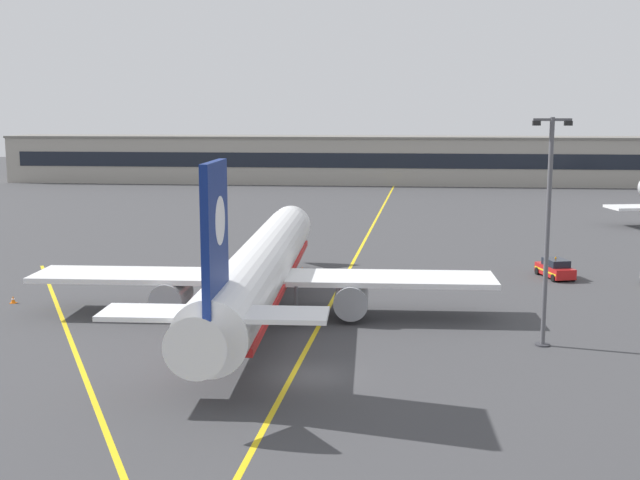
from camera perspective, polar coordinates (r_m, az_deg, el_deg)
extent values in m
plane|color=#3D3D3F|center=(43.60, -0.43, -9.61)|extent=(400.00, 400.00, 0.00)
cube|color=yellow|center=(72.56, 2.13, -2.02)|extent=(7.26, 179.88, 0.01)
cube|color=yellow|center=(48.89, -16.86, -7.92)|extent=(28.75, 52.95, 0.01)
cylinder|color=white|center=(55.13, -4.20, -1.89)|extent=(5.08, 36.11, 3.80)
cone|color=white|center=(74.04, -2.15, 0.95)|extent=(3.70, 2.73, 3.61)
cone|color=white|center=(36.44, -8.42, -7.06)|extent=(2.95, 2.90, 2.85)
cube|color=red|center=(55.34, -4.19, -2.95)|extent=(4.90, 33.23, 0.44)
cube|color=black|center=(72.07, -2.31, 1.26)|extent=(2.89, 1.20, 0.60)
cube|color=white|center=(55.88, -4.11, -2.63)|extent=(32.15, 5.94, 0.36)
cylinder|color=gray|center=(56.36, -10.50, -3.93)|extent=(2.43, 3.68, 2.30)
cylinder|color=black|center=(58.11, -10.06, -3.52)|extent=(1.96, 0.25, 1.95)
cylinder|color=gray|center=(54.68, 2.23, -4.18)|extent=(2.43, 3.68, 2.30)
cylinder|color=black|center=(56.48, 2.28, -3.75)|extent=(1.96, 0.25, 1.95)
cube|color=navy|center=(39.00, -7.46, 0.27)|extent=(0.57, 4.81, 7.20)
cylinder|color=white|center=(39.19, -7.39, 1.38)|extent=(0.53, 2.41, 2.40)
cube|color=white|center=(39.16, -7.51, -5.21)|extent=(11.09, 3.19, 0.24)
cylinder|color=#4C4C51|center=(69.65, -2.55, -1.26)|extent=(0.24, 0.24, 1.60)
cylinder|color=black|center=(69.84, -2.54, -2.09)|extent=(0.43, 0.91, 0.90)
cylinder|color=#4C4C51|center=(53.98, -7.21, -4.05)|extent=(0.24, 0.24, 1.60)
cylinder|color=black|center=(54.25, -7.19, -5.20)|extent=(0.45, 1.31, 1.30)
cylinder|color=#4C4C51|center=(53.25, -1.69, -4.16)|extent=(0.24, 0.24, 1.60)
cylinder|color=black|center=(53.52, -1.69, -5.33)|extent=(0.45, 1.31, 1.30)
cylinder|color=#515156|center=(49.36, 15.83, 0.43)|extent=(0.28, 0.28, 13.67)
cylinder|color=#333338|center=(50.79, 15.50, -7.16)|extent=(0.90, 0.90, 0.10)
cube|color=#515156|center=(48.85, 16.17, 8.20)|extent=(2.20, 0.16, 0.16)
cube|color=black|center=(48.70, 15.11, 8.01)|extent=(0.44, 0.36, 0.28)
cube|color=black|center=(49.02, 17.20, 7.92)|extent=(0.44, 0.36, 0.28)
cube|color=red|center=(71.20, 16.34, -2.10)|extent=(2.86, 4.53, 0.84)
cube|color=black|center=(70.98, 16.40, -1.54)|extent=(2.15, 2.65, 0.60)
cylinder|color=orange|center=(71.00, 16.38, -1.22)|extent=(0.14, 0.14, 0.14)
cube|color=yellow|center=(71.20, 16.34, -2.10)|extent=(2.84, 4.34, 0.14)
cylinder|color=black|center=(70.29, 17.52, -2.54)|extent=(0.38, 0.68, 0.64)
cylinder|color=black|center=(69.51, 16.23, -2.61)|extent=(0.38, 0.68, 0.64)
cylinder|color=black|center=(73.00, 16.41, -2.07)|extent=(0.38, 0.68, 0.64)
cylinder|color=black|center=(72.25, 15.16, -2.13)|extent=(0.38, 0.68, 0.64)
cone|color=orange|center=(70.54, -1.28, -2.11)|extent=(0.36, 0.36, 0.55)
cylinder|color=white|center=(70.54, -1.28, -2.09)|extent=(0.23, 0.23, 0.07)
cube|color=orange|center=(70.59, -1.27, -2.32)|extent=(0.44, 0.44, 0.03)
cone|color=orange|center=(63.61, -20.94, -3.96)|extent=(0.36, 0.36, 0.55)
cylinder|color=white|center=(63.60, -20.94, -3.94)|extent=(0.23, 0.23, 0.07)
cube|color=orange|center=(63.67, -20.93, -4.19)|extent=(0.44, 0.44, 0.03)
cube|color=#9E998E|center=(158.86, 3.77, 5.62)|extent=(144.86, 12.00, 8.86)
cube|color=black|center=(152.80, 3.69, 5.64)|extent=(139.06, 0.12, 2.80)
cube|color=slate|center=(158.65, 3.79, 7.29)|extent=(145.26, 12.40, 0.40)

